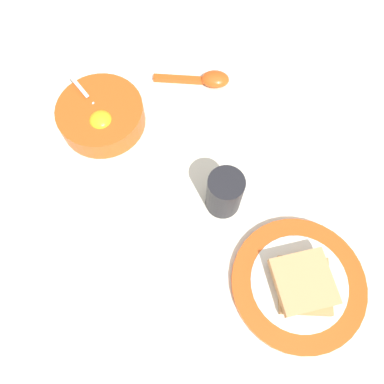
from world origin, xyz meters
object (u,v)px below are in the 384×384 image
at_px(egg_bowl, 101,115).
at_px(drinking_cup, 225,192).
at_px(soup_spoon, 208,79).
at_px(toast_sandwich, 304,283).
at_px(toast_plate, 298,283).

distance_m(egg_bowl, drinking_cup, 0.30).
relative_size(soup_spoon, drinking_cup, 1.73).
height_order(toast_sandwich, drinking_cup, drinking_cup).
distance_m(egg_bowl, toast_plate, 0.49).
xyz_separation_m(toast_plate, drinking_cup, (-0.14, -0.14, 0.04)).
bearing_deg(egg_bowl, toast_plate, 52.59).
bearing_deg(toast_sandwich, egg_bowl, -127.57).
relative_size(egg_bowl, toast_sandwich, 1.46).
relative_size(toast_sandwich, soup_spoon, 0.72).
bearing_deg(soup_spoon, toast_plate, 23.76).
relative_size(egg_bowl, soup_spoon, 1.06).
bearing_deg(toast_plate, drinking_cup, -135.75).
bearing_deg(drinking_cup, toast_sandwich, 44.03).
distance_m(toast_plate, toast_sandwich, 0.02).
bearing_deg(soup_spoon, drinking_cup, 9.60).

